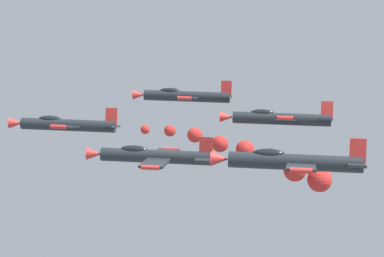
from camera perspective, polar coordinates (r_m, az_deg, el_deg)
airplane_lead at (r=81.56m, az=-8.31°, el=0.25°), size 9.28×10.35×3.31m
smoke_trail_lead at (r=80.24m, az=5.39°, el=-2.24°), size 2.87×17.84×6.23m
airplane_left_inner at (r=69.97m, az=-2.57°, el=-1.83°), size 9.49×10.35×2.82m
airplane_right_inner at (r=89.81m, az=-0.45°, el=2.16°), size 9.37×10.35×3.15m
airplane_left_outer at (r=79.73m, az=5.82°, el=0.66°), size 9.18×10.35×3.48m
airplane_right_outer at (r=58.25m, az=6.68°, el=-2.19°), size 9.36×10.35×3.16m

